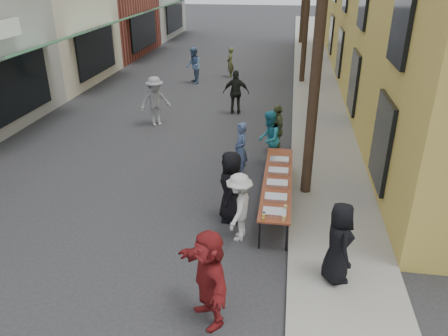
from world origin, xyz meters
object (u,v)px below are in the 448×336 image
(catering_tray_sausage, at_px, (275,212))
(server, at_px, (339,243))
(serving_table, at_px, (278,181))
(guest_front_c, at_px, (269,139))
(guest_front_a, at_px, (231,187))
(utility_pole_near, at_px, (321,17))

(catering_tray_sausage, height_order, server, server)
(serving_table, xyz_separation_m, guest_front_c, (-0.37, 2.47, 0.14))
(serving_table, height_order, guest_front_a, guest_front_a)
(serving_table, height_order, catering_tray_sausage, catering_tray_sausage)
(serving_table, distance_m, server, 3.03)
(catering_tray_sausage, relative_size, guest_front_a, 0.29)
(catering_tray_sausage, xyz_separation_m, guest_front_c, (-0.37, 4.12, 0.06))
(serving_table, bearing_deg, guest_front_a, -143.19)
(serving_table, relative_size, guest_front_a, 2.28)
(utility_pole_near, xyz_separation_m, serving_table, (-0.74, -0.75, -3.79))
(serving_table, relative_size, catering_tray_sausage, 8.00)
(guest_front_c, bearing_deg, server, 21.14)
(serving_table, xyz_separation_m, server, (1.22, -2.77, 0.20))
(guest_front_a, bearing_deg, guest_front_c, 162.98)
(guest_front_c, xyz_separation_m, server, (1.59, -5.23, 0.07))
(serving_table, distance_m, guest_front_c, 2.50)
(server, bearing_deg, serving_table, 10.02)
(catering_tray_sausage, relative_size, server, 0.31)
(serving_table, xyz_separation_m, guest_front_a, (-1.05, -0.79, 0.16))
(utility_pole_near, bearing_deg, guest_front_c, 122.71)
(serving_table, bearing_deg, guest_front_c, 98.42)
(guest_front_a, xyz_separation_m, server, (2.28, -1.98, 0.04))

